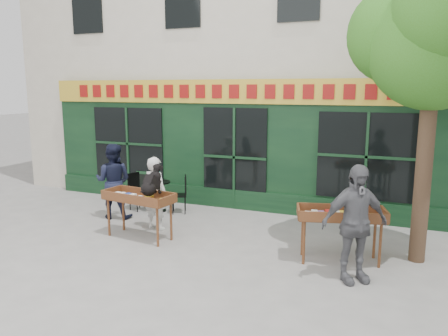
# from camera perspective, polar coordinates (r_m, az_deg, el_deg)

# --- Properties ---
(ground) EXTENTS (80.00, 80.00, 0.00)m
(ground) POSITION_cam_1_polar(r_m,az_deg,el_deg) (9.37, -3.74, -8.83)
(ground) COLOR slate
(ground) RESTS_ON ground
(building) EXTENTS (14.00, 7.26, 10.00)m
(building) POSITION_cam_1_polar(r_m,az_deg,el_deg) (14.58, 6.80, 17.78)
(building) COLOR beige
(building) RESTS_ON ground
(street_tree) EXTENTS (3.05, 2.90, 5.60)m
(street_tree) POSITION_cam_1_polar(r_m,az_deg,el_deg) (8.39, 26.19, 16.40)
(street_tree) COLOR #382619
(street_tree) RESTS_ON ground
(book_cart_center) EXTENTS (1.57, 0.82, 0.99)m
(book_cart_center) POSITION_cam_1_polar(r_m,az_deg,el_deg) (9.16, -11.08, -4.07)
(book_cart_center) COLOR brown
(book_cart_center) RESTS_ON ground
(dog) EXTENTS (0.42, 0.64, 0.60)m
(dog) POSITION_cam_1_polar(r_m,az_deg,el_deg) (8.83, -9.46, -1.44)
(dog) COLOR black
(dog) RESTS_ON book_cart_center
(woman) EXTENTS (0.64, 0.47, 1.62)m
(woman) POSITION_cam_1_polar(r_m,az_deg,el_deg) (9.70, -8.98, -3.27)
(woman) COLOR silver
(woman) RESTS_ON ground
(book_cart_right) EXTENTS (1.61, 0.99, 0.99)m
(book_cart_right) POSITION_cam_1_polar(r_m,az_deg,el_deg) (8.07, 15.03, -6.23)
(book_cart_right) COLOR brown
(book_cart_right) RESTS_ON ground
(man_right) EXTENTS (1.19, 1.03, 1.92)m
(man_right) POSITION_cam_1_polar(r_m,az_deg,el_deg) (7.28, 16.68, -6.98)
(man_right) COLOR #525257
(man_right) RESTS_ON ground
(bistro_table) EXTENTS (0.60, 0.60, 0.76)m
(bistro_table) POSITION_cam_1_polar(r_m,az_deg,el_deg) (11.16, -8.54, -2.87)
(bistro_table) COLOR black
(bistro_table) RESTS_ON ground
(bistro_chair_left) EXTENTS (0.46, 0.46, 0.95)m
(bistro_chair_left) POSITION_cam_1_polar(r_m,az_deg,el_deg) (11.43, -11.46, -2.58)
(bistro_chair_left) COLOR black
(bistro_chair_left) RESTS_ON ground
(bistro_chair_right) EXTENTS (0.48, 0.48, 0.95)m
(bistro_chair_right) POSITION_cam_1_polar(r_m,az_deg,el_deg) (10.93, -5.45, -3.01)
(bistro_chair_right) COLOR black
(bistro_chair_right) RESTS_ON ground
(potted_plant) EXTENTS (0.15, 0.11, 0.27)m
(potted_plant) POSITION_cam_1_polar(r_m,az_deg,el_deg) (11.08, -8.59, -1.07)
(potted_plant) COLOR gray
(potted_plant) RESTS_ON bistro_table
(man_left) EXTENTS (1.02, 0.89, 1.80)m
(man_left) POSITION_cam_1_polar(r_m,az_deg,el_deg) (10.73, -14.26, -1.66)
(man_left) COLOR black
(man_left) RESTS_ON ground
(chalkboard) EXTENTS (0.57, 0.23, 0.79)m
(chalkboard) POSITION_cam_1_polar(r_m,az_deg,el_deg) (12.35, -10.36, -2.32)
(chalkboard) COLOR black
(chalkboard) RESTS_ON ground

